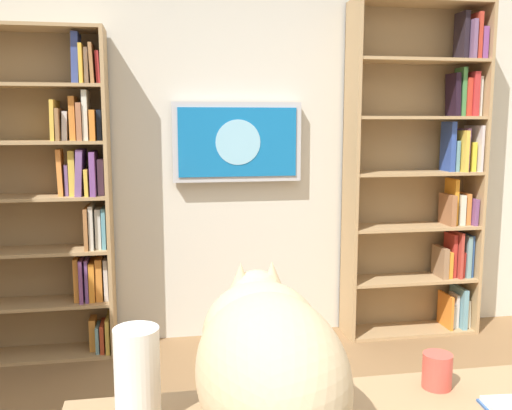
# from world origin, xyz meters

# --- Properties ---
(wall_back) EXTENTS (4.52, 0.06, 2.70)m
(wall_back) POSITION_xyz_m (0.00, -2.23, 1.35)
(wall_back) COLOR beige
(wall_back) RESTS_ON ground
(bookshelf_left) EXTENTS (0.91, 0.28, 2.21)m
(bookshelf_left) POSITION_xyz_m (-1.32, -2.06, 1.10)
(bookshelf_left) COLOR tan
(bookshelf_left) RESTS_ON ground
(bookshelf_right) EXTENTS (0.91, 0.28, 1.99)m
(bookshelf_right) POSITION_xyz_m (1.11, -2.06, 1.01)
(bookshelf_right) COLOR tan
(bookshelf_right) RESTS_ON ground
(wall_mounted_tv) EXTENTS (0.83, 0.07, 0.51)m
(wall_mounted_tv) POSITION_xyz_m (-0.04, -2.15, 1.31)
(wall_mounted_tv) COLOR #B7B7BC
(cat) EXTENTS (0.34, 0.68, 0.38)m
(cat) POSITION_xyz_m (0.24, 0.28, 0.91)
(cat) COLOR #D1B284
(cat) RESTS_ON desk
(paper_towel_roll) EXTENTS (0.11, 0.11, 0.23)m
(paper_towel_roll) POSITION_xyz_m (0.53, 0.16, 0.84)
(paper_towel_roll) COLOR white
(paper_towel_roll) RESTS_ON desk
(coffee_mug) EXTENTS (0.08, 0.08, 0.10)m
(coffee_mug) POSITION_xyz_m (-0.27, 0.13, 0.77)
(coffee_mug) COLOR #D84C3F
(coffee_mug) RESTS_ON desk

